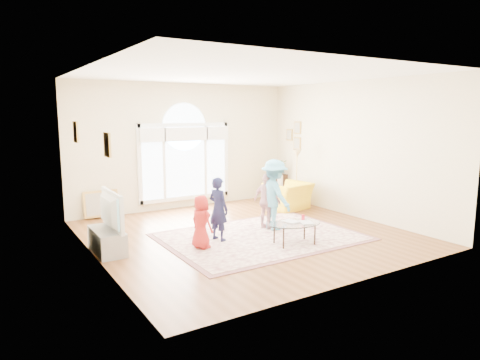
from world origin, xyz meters
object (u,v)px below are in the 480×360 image
television (106,211)px  coffee_table (295,224)px  tv_console (107,241)px  area_rug (261,237)px  armchair (288,196)px

television → coffee_table: bearing=-24.4°
television → tv_console: bearing=180.0°
tv_console → coffee_table: size_ratio=0.89×
coffee_table → television: bearing=165.3°
area_rug → tv_console: (-2.86, 0.67, 0.20)m
television → area_rug: bearing=-13.1°
tv_console → television: television is taller
coffee_table → area_rug: bearing=118.1°
area_rug → television: 3.02m
tv_console → armchair: armchair is taller
coffee_table → armchair: bearing=63.8°
area_rug → tv_console: 2.94m
area_rug → coffee_table: (0.25, -0.74, 0.39)m
area_rug → armchair: 2.65m
tv_console → area_rug: bearing=-13.1°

